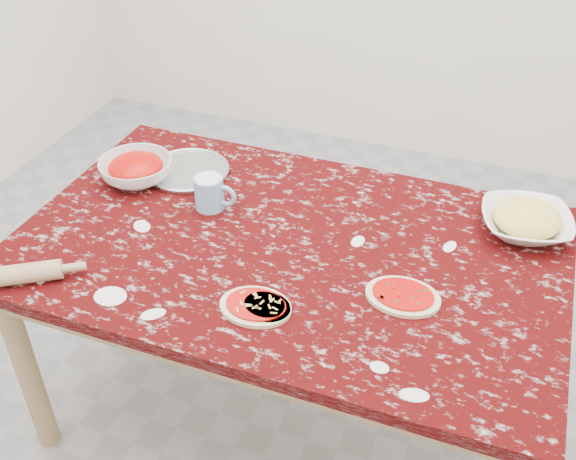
{
  "coord_description": "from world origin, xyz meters",
  "views": [
    {
      "loc": [
        0.56,
        -1.47,
        1.96
      ],
      "look_at": [
        0.0,
        0.0,
        0.8
      ],
      "focal_mm": 41.88,
      "sensor_mm": 36.0,
      "label": 1
    }
  ],
  "objects_px": {
    "rolling_pin": "(9,276)",
    "cheese_bowl": "(526,223)",
    "flour_mug": "(210,192)",
    "worktable": "(288,265)",
    "pizza_tray": "(188,171)",
    "sauce_bowl": "(136,170)"
  },
  "relations": [
    {
      "from": "rolling_pin",
      "to": "cheese_bowl",
      "type": "bearing_deg",
      "value": 29.95
    },
    {
      "from": "flour_mug",
      "to": "rolling_pin",
      "type": "bearing_deg",
      "value": -123.72
    },
    {
      "from": "worktable",
      "to": "rolling_pin",
      "type": "distance_m",
      "value": 0.79
    },
    {
      "from": "flour_mug",
      "to": "rolling_pin",
      "type": "relative_size",
      "value": 0.5
    },
    {
      "from": "worktable",
      "to": "pizza_tray",
      "type": "height_order",
      "value": "pizza_tray"
    },
    {
      "from": "worktable",
      "to": "flour_mug",
      "type": "xyz_separation_m",
      "value": [
        -0.3,
        0.09,
        0.14
      ]
    },
    {
      "from": "worktable",
      "to": "flour_mug",
      "type": "relative_size",
      "value": 11.55
    },
    {
      "from": "pizza_tray",
      "to": "rolling_pin",
      "type": "bearing_deg",
      "value": -104.91
    },
    {
      "from": "rolling_pin",
      "to": "worktable",
      "type": "bearing_deg",
      "value": 34.0
    },
    {
      "from": "sauce_bowl",
      "to": "rolling_pin",
      "type": "height_order",
      "value": "sauce_bowl"
    },
    {
      "from": "worktable",
      "to": "cheese_bowl",
      "type": "bearing_deg",
      "value": 25.53
    },
    {
      "from": "pizza_tray",
      "to": "sauce_bowl",
      "type": "height_order",
      "value": "sauce_bowl"
    },
    {
      "from": "pizza_tray",
      "to": "cheese_bowl",
      "type": "height_order",
      "value": "cheese_bowl"
    },
    {
      "from": "worktable",
      "to": "sauce_bowl",
      "type": "relative_size",
      "value": 6.61
    },
    {
      "from": "sauce_bowl",
      "to": "cheese_bowl",
      "type": "xyz_separation_m",
      "value": [
        1.25,
        0.16,
        -0.01
      ]
    },
    {
      "from": "flour_mug",
      "to": "rolling_pin",
      "type": "height_order",
      "value": "flour_mug"
    },
    {
      "from": "sauce_bowl",
      "to": "flour_mug",
      "type": "xyz_separation_m",
      "value": [
        0.31,
        -0.06,
        0.02
      ]
    },
    {
      "from": "worktable",
      "to": "flour_mug",
      "type": "bearing_deg",
      "value": 162.85
    },
    {
      "from": "sauce_bowl",
      "to": "flour_mug",
      "type": "relative_size",
      "value": 1.75
    },
    {
      "from": "cheese_bowl",
      "to": "pizza_tray",
      "type": "bearing_deg",
      "value": -177.1
    },
    {
      "from": "pizza_tray",
      "to": "sauce_bowl",
      "type": "relative_size",
      "value": 1.15
    },
    {
      "from": "cheese_bowl",
      "to": "flour_mug",
      "type": "bearing_deg",
      "value": -166.98
    }
  ]
}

